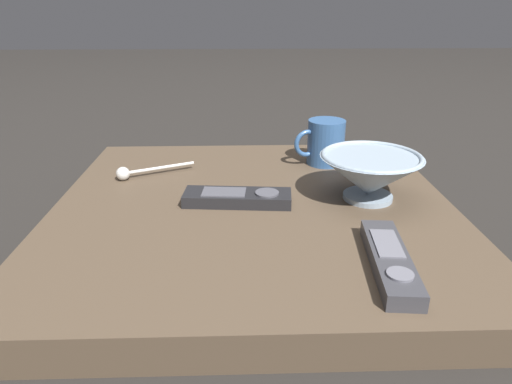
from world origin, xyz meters
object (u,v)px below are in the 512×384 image
(cereal_bowl, at_px, (370,174))
(teaspoon, at_px, (132,172))
(coffee_mug, at_px, (325,142))
(tv_remote_near, at_px, (390,260))
(tv_remote_far, at_px, (238,198))

(cereal_bowl, distance_m, teaspoon, 0.42)
(coffee_mug, distance_m, tv_remote_near, 0.39)
(cereal_bowl, relative_size, teaspoon, 1.21)
(teaspoon, relative_size, tv_remote_near, 0.75)
(tv_remote_near, relative_size, tv_remote_far, 1.03)
(cereal_bowl, xyz_separation_m, coffee_mug, (-0.04, 0.18, 0.00))
(coffee_mug, bearing_deg, tv_remote_near, -87.83)
(cereal_bowl, relative_size, coffee_mug, 1.60)
(coffee_mug, xyz_separation_m, tv_remote_near, (0.01, -0.39, -0.03))
(tv_remote_far, bearing_deg, tv_remote_near, -46.46)
(coffee_mug, bearing_deg, teaspoon, -168.71)
(teaspoon, height_order, tv_remote_far, teaspoon)
(tv_remote_far, bearing_deg, cereal_bowl, 3.68)
(coffee_mug, height_order, tv_remote_near, coffee_mug)
(coffee_mug, xyz_separation_m, teaspoon, (-0.36, -0.07, -0.03))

